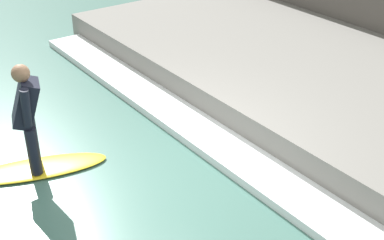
% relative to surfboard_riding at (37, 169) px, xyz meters
% --- Properties ---
extents(ground_plane, '(28.00, 28.00, 0.00)m').
position_rel_surfboard_riding_xyz_m(ground_plane, '(1.26, -1.12, -0.03)').
color(ground_plane, '#426B60').
extents(concrete_ledge, '(4.40, 11.44, 0.50)m').
position_rel_surfboard_riding_xyz_m(concrete_ledge, '(4.91, -1.12, 0.22)').
color(concrete_ledge, slate).
rests_on(concrete_ledge, ground_plane).
extents(wave_foam_crest, '(0.70, 10.87, 0.12)m').
position_rel_surfboard_riding_xyz_m(wave_foam_crest, '(2.36, -1.12, 0.03)').
color(wave_foam_crest, white).
rests_on(wave_foam_crest, ground_plane).
extents(surfboard_riding, '(1.97, 1.11, 0.06)m').
position_rel_surfboard_riding_xyz_m(surfboard_riding, '(0.00, 0.00, 0.00)').
color(surfboard_riding, yellow).
rests_on(surfboard_riding, ground_plane).
extents(surfer_riding, '(0.51, 0.61, 1.50)m').
position_rel_surfboard_riding_xyz_m(surfer_riding, '(-0.00, 0.00, 0.86)').
color(surfer_riding, black).
rests_on(surfer_riding, surfboard_riding).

